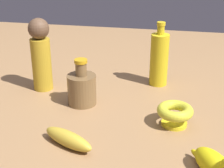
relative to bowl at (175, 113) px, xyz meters
name	(u,v)px	position (x,y,z in m)	size (l,w,h in m)	color
ground	(112,109)	(-0.19, 0.06, -0.04)	(2.00, 2.00, 0.00)	#936D47
bowl	(175,113)	(0.00, 0.00, 0.00)	(0.10, 0.10, 0.06)	gold
bottle_tall	(159,59)	(-0.07, 0.28, 0.06)	(0.06, 0.06, 0.22)	gold
person_figure_adult	(41,54)	(-0.45, 0.16, 0.09)	(0.07, 0.07, 0.25)	#B69022
nail_polish_jar	(88,78)	(-0.32, 0.24, -0.02)	(0.04, 0.04, 0.04)	#284720
cat_figurine	(217,164)	(0.10, -0.21, -0.01)	(0.11, 0.13, 0.08)	yellow
banana	(68,139)	(-0.26, -0.16, -0.02)	(0.15, 0.04, 0.04)	gold
bottle_short	(82,88)	(-0.29, 0.08, 0.01)	(0.09, 0.09, 0.15)	brown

